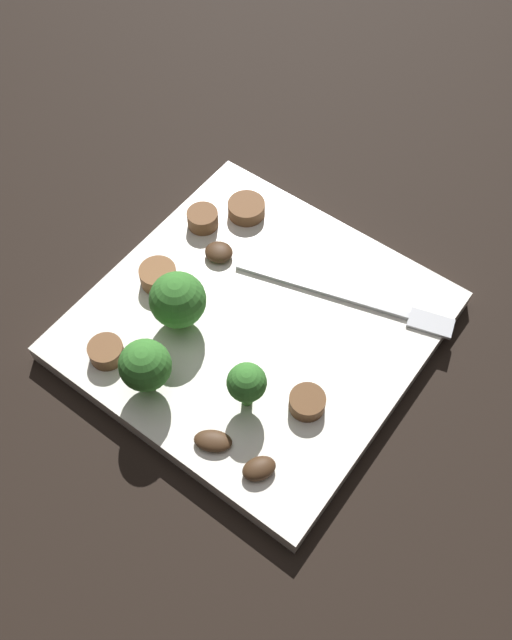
# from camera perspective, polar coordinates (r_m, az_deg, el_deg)

# --- Properties ---
(ground_plane) EXTENTS (1.40, 1.40, 0.00)m
(ground_plane) POSITION_cam_1_polar(r_m,az_deg,el_deg) (0.55, 0.00, -0.97)
(ground_plane) COLOR black
(plate) EXTENTS (0.25, 0.25, 0.02)m
(plate) POSITION_cam_1_polar(r_m,az_deg,el_deg) (0.54, 0.00, -0.49)
(plate) COLOR white
(plate) RESTS_ON ground_plane
(fork) EXTENTS (0.18, 0.06, 0.00)m
(fork) POSITION_cam_1_polar(r_m,az_deg,el_deg) (0.55, 8.55, 1.54)
(fork) COLOR silver
(fork) RESTS_ON plate
(broccoli_floret_0) EXTENTS (0.04, 0.04, 0.05)m
(broccoli_floret_0) POSITION_cam_1_polar(r_m,az_deg,el_deg) (0.52, -6.53, 1.65)
(broccoli_floret_0) COLOR #408630
(broccoli_floret_0) RESTS_ON plate
(broccoli_floret_1) EXTENTS (0.03, 0.03, 0.04)m
(broccoli_floret_1) POSITION_cam_1_polar(r_m,az_deg,el_deg) (0.48, -0.78, -5.29)
(broccoli_floret_1) COLOR #408630
(broccoli_floret_1) RESTS_ON plate
(broccoli_floret_2) EXTENTS (0.04, 0.04, 0.05)m
(broccoli_floret_2) POSITION_cam_1_polar(r_m,az_deg,el_deg) (0.49, -9.21, -3.78)
(broccoli_floret_2) COLOR #408630
(broccoli_floret_2) RESTS_ON plate
(sausage_slice_0) EXTENTS (0.04, 0.04, 0.01)m
(sausage_slice_0) POSITION_cam_1_polar(r_m,az_deg,el_deg) (0.60, -0.80, 9.28)
(sausage_slice_0) COLOR brown
(sausage_slice_0) RESTS_ON plate
(sausage_slice_1) EXTENTS (0.04, 0.04, 0.02)m
(sausage_slice_1) POSITION_cam_1_polar(r_m,az_deg,el_deg) (0.56, -8.14, 3.67)
(sausage_slice_1) COLOR brown
(sausage_slice_1) RESTS_ON plate
(sausage_slice_2) EXTENTS (0.03, 0.03, 0.01)m
(sausage_slice_2) POSITION_cam_1_polar(r_m,az_deg,el_deg) (0.50, 4.28, -6.85)
(sausage_slice_2) COLOR brown
(sausage_slice_2) RESTS_ON plate
(sausage_slice_3) EXTENTS (0.04, 0.04, 0.01)m
(sausage_slice_3) POSITION_cam_1_polar(r_m,az_deg,el_deg) (0.53, -12.36, -2.59)
(sausage_slice_3) COLOR brown
(sausage_slice_3) RESTS_ON plate
(sausage_slice_4) EXTENTS (0.04, 0.04, 0.01)m
(sausage_slice_4) POSITION_cam_1_polar(r_m,az_deg,el_deg) (0.59, -4.46, 8.41)
(sausage_slice_4) COLOR brown
(sausage_slice_4) RESTS_ON plate
(mushroom_0) EXTENTS (0.03, 0.03, 0.01)m
(mushroom_0) POSITION_cam_1_polar(r_m,az_deg,el_deg) (0.49, -3.61, -10.02)
(mushroom_0) COLOR #422B19
(mushroom_0) RESTS_ON plate
(mushroom_1) EXTENTS (0.03, 0.03, 0.01)m
(mushroom_1) POSITION_cam_1_polar(r_m,az_deg,el_deg) (0.57, -3.12, 5.67)
(mushroom_1) COLOR #422B19
(mushroom_1) RESTS_ON plate
(mushroom_2) EXTENTS (0.03, 0.03, 0.01)m
(mushroom_2) POSITION_cam_1_polar(r_m,az_deg,el_deg) (0.48, 0.26, -12.27)
(mushroom_2) COLOR #422B19
(mushroom_2) RESTS_ON plate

